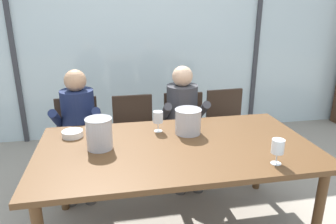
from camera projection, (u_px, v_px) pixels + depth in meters
name	position (u px, v px, depth m)	size (l,w,h in m)	color
ground	(157.00, 170.00, 3.53)	(14.00, 14.00, 0.00)	#9E9384
window_glass_panel	(143.00, 42.00, 4.21)	(7.27, 0.03, 2.60)	silver
window_mullion_left	(12.00, 45.00, 3.90)	(0.06, 0.06, 2.60)	#38383D
window_mullion_right	(257.00, 40.00, 4.48)	(0.06, 0.06, 2.60)	#38383D
hillside_vineyard	(127.00, 41.00, 7.42)	(13.27, 2.40, 1.95)	#477A38
dining_table	(177.00, 154.00, 2.38)	(2.07, 1.12, 0.76)	brown
chair_near_curtain	(78.00, 135.00, 3.20)	(0.47, 0.47, 0.87)	#332319
chair_left_of_center	(134.00, 132.00, 3.28)	(0.44, 0.44, 0.87)	#332319
chair_center	(184.00, 128.00, 3.38)	(0.47, 0.47, 0.87)	#332319
chair_right_of_center	(227.00, 123.00, 3.52)	(0.47, 0.47, 0.87)	#332319
person_navy_polo	(78.00, 124.00, 3.02)	(0.47, 0.62, 1.19)	#192347
person_charcoal_jacket	(183.00, 117.00, 3.21)	(0.47, 0.62, 1.19)	#38383D
ice_bucket_primary	(99.00, 133.00, 2.27)	(0.20, 0.20, 0.24)	#B7B7BC
ice_bucket_secondary	(188.00, 121.00, 2.56)	(0.22, 0.22, 0.21)	#B7B7BC
tasting_bowl	(73.00, 134.00, 2.51)	(0.17, 0.17, 0.05)	silver
wine_glass_by_left_taster	(278.00, 148.00, 2.05)	(0.08, 0.08, 0.17)	silver
wine_glass_near_bucket	(158.00, 118.00, 2.59)	(0.08, 0.08, 0.17)	silver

